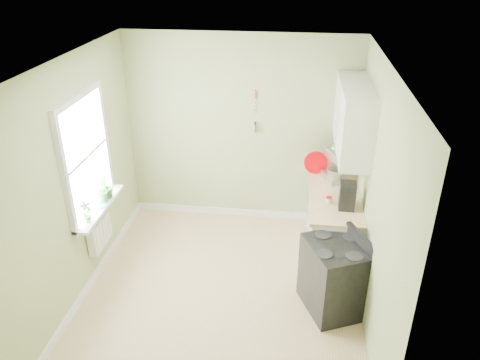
# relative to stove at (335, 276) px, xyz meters

# --- Properties ---
(floor) EXTENTS (3.20, 3.60, 0.02)m
(floor) POSITION_rel_stove_xyz_m (-1.28, 0.07, -0.43)
(floor) COLOR tan
(floor) RESTS_ON ground
(ceiling) EXTENTS (3.20, 3.60, 0.02)m
(ceiling) POSITION_rel_stove_xyz_m (-1.28, 0.07, 2.29)
(ceiling) COLOR white
(ceiling) RESTS_ON wall_back
(wall_back) EXTENTS (3.20, 0.02, 2.70)m
(wall_back) POSITION_rel_stove_xyz_m (-1.28, 1.88, 0.93)
(wall_back) COLOR #A7B279
(wall_back) RESTS_ON floor
(wall_left) EXTENTS (0.02, 3.60, 2.70)m
(wall_left) POSITION_rel_stove_xyz_m (-2.89, 0.07, 0.93)
(wall_left) COLOR #A7B279
(wall_left) RESTS_ON floor
(wall_right) EXTENTS (0.02, 3.60, 2.70)m
(wall_right) POSITION_rel_stove_xyz_m (0.33, 0.07, 0.93)
(wall_right) COLOR #A7B279
(wall_right) RESTS_ON floor
(base_cabinets) EXTENTS (0.60, 1.60, 0.87)m
(base_cabinets) POSITION_rel_stove_xyz_m (0.02, 1.07, 0.01)
(base_cabinets) COLOR white
(base_cabinets) RESTS_ON floor
(countertop) EXTENTS (0.64, 1.60, 0.04)m
(countertop) POSITION_rel_stove_xyz_m (0.01, 1.07, 0.47)
(countertop) COLOR beige
(countertop) RESTS_ON base_cabinets
(upper_cabinets) EXTENTS (0.35, 1.40, 0.80)m
(upper_cabinets) POSITION_rel_stove_xyz_m (0.15, 1.17, 1.43)
(upper_cabinets) COLOR white
(upper_cabinets) RESTS_ON wall_right
(window) EXTENTS (0.06, 1.14, 1.44)m
(window) POSITION_rel_stove_xyz_m (-2.86, 0.37, 1.13)
(window) COLOR white
(window) RESTS_ON wall_left
(window_sill) EXTENTS (0.18, 1.14, 0.04)m
(window_sill) POSITION_rel_stove_xyz_m (-2.79, 0.37, 0.46)
(window_sill) COLOR white
(window_sill) RESTS_ON wall_left
(radiator) EXTENTS (0.12, 0.50, 0.35)m
(radiator) POSITION_rel_stove_xyz_m (-2.82, 0.32, 0.13)
(radiator) COLOR white
(radiator) RESTS_ON wall_left
(wall_utensils) EXTENTS (0.02, 0.14, 0.58)m
(wall_utensils) POSITION_rel_stove_xyz_m (-1.08, 1.85, 1.14)
(wall_utensils) COLOR beige
(wall_utensils) RESTS_ON wall_back
(stove) EXTENTS (0.84, 0.86, 0.95)m
(stove) POSITION_rel_stove_xyz_m (0.00, 0.00, 0.00)
(stove) COLOR black
(stove) RESTS_ON floor
(stand_mixer) EXTENTS (0.34, 0.41, 0.44)m
(stand_mixer) POSITION_rel_stove_xyz_m (0.01, 1.42, 0.67)
(stand_mixer) COLOR #B2B2B7
(stand_mixer) RESTS_ON countertop
(kettle) EXTENTS (0.20, 0.12, 0.20)m
(kettle) POSITION_rel_stove_xyz_m (-0.23, 1.79, 0.59)
(kettle) COLOR silver
(kettle) RESTS_ON countertop
(coffee_maker) EXTENTS (0.19, 0.21, 0.32)m
(coffee_maker) POSITION_rel_stove_xyz_m (0.12, 0.68, 0.64)
(coffee_maker) COLOR black
(coffee_maker) RESTS_ON countertop
(red_tray) EXTENTS (0.31, 0.07, 0.31)m
(red_tray) POSITION_rel_stove_xyz_m (-0.23, 1.58, 0.64)
(red_tray) COLOR #B90006
(red_tray) RESTS_ON countertop
(jar) EXTENTS (0.07, 0.07, 0.08)m
(jar) POSITION_rel_stove_xyz_m (-0.07, 0.78, 0.53)
(jar) COLOR beige
(jar) RESTS_ON countertop
(plant_a) EXTENTS (0.16, 0.17, 0.27)m
(plant_a) POSITION_rel_stove_xyz_m (-2.78, 0.01, 0.61)
(plant_a) COLOR #427C3C
(plant_a) RESTS_ON window_sill
(plant_b) EXTENTS (0.20, 0.22, 0.33)m
(plant_b) POSITION_rel_stove_xyz_m (-2.78, 0.49, 0.64)
(plant_b) COLOR #427C3C
(plant_b) RESTS_ON window_sill
(plant_c) EXTENTS (0.25, 0.25, 0.31)m
(plant_c) POSITION_rel_stove_xyz_m (-2.78, 0.59, 0.63)
(plant_c) COLOR #427C3C
(plant_c) RESTS_ON window_sill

